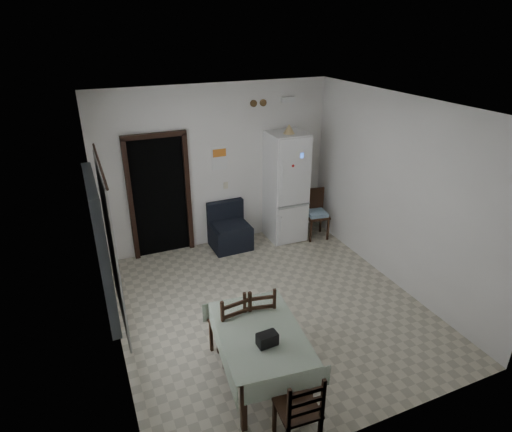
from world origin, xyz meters
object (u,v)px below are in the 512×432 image
object	(u,v)px
dining_chair_near_head	(298,407)
dining_chair_far_right	(256,316)
corner_chair	(317,215)
dining_chair_far_left	(230,323)
dining_table	(260,356)
fridge	(286,187)
navy_seat	(230,227)

from	to	relation	value
dining_chair_near_head	dining_chair_far_right	bearing A→B (deg)	-92.74
corner_chair	dining_chair_far_left	distance (m)	3.52
dining_chair_far_left	corner_chair	bearing A→B (deg)	-145.10
corner_chair	dining_table	size ratio (longest dim) A/B	0.69
dining_table	dining_chair_near_head	xyz separation A→B (m)	(0.01, -0.87, 0.10)
fridge	dining_table	world-z (taller)	fridge
fridge	corner_chair	size ratio (longest dim) A/B	2.18
dining_chair_far_right	dining_chair_near_head	world-z (taller)	dining_chair_far_right
navy_seat	dining_chair_far_right	bearing A→B (deg)	-103.97
fridge	dining_table	xyz separation A→B (m)	(-1.90, -3.16, -0.66)
navy_seat	dining_chair_far_left	world-z (taller)	dining_chair_far_left
corner_chair	dining_table	xyz separation A→B (m)	(-2.44, -2.90, -0.11)
corner_chair	dining_table	bearing A→B (deg)	-122.41
corner_chair	dining_chair_near_head	xyz separation A→B (m)	(-2.43, -3.77, -0.01)
dining_chair_far_left	dining_chair_far_right	distance (m)	0.35
navy_seat	dining_table	xyz separation A→B (m)	(-0.79, -3.16, -0.06)
navy_seat	dining_chair_near_head	world-z (taller)	dining_chair_near_head
dining_table	dining_chair_far_right	size ratio (longest dim) A/B	1.40
fridge	navy_seat	bearing A→B (deg)	-179.04
dining_chair_far_left	dining_chair_near_head	distance (m)	1.41
dining_table	dining_chair_far_left	distance (m)	0.57
dining_table	dining_chair_far_left	world-z (taller)	dining_chair_far_left
corner_chair	dining_chair_far_left	world-z (taller)	dining_chair_far_left
fridge	dining_chair_far_left	xyz separation A→B (m)	(-2.07, -2.63, -0.53)
corner_chair	dining_chair_far_right	distance (m)	3.28
fridge	dining_chair_far_left	bearing A→B (deg)	-127.24
fridge	dining_chair_far_right	xyz separation A→B (m)	(-1.72, -2.63, -0.53)
fridge	dining_chair_far_right	world-z (taller)	fridge
dining_table	dining_chair_far_right	xyz separation A→B (m)	(0.18, 0.53, 0.13)
navy_seat	dining_chair_near_head	distance (m)	4.10
navy_seat	dining_chair_far_right	xyz separation A→B (m)	(-0.61, -2.63, 0.07)
dining_table	fridge	bearing A→B (deg)	65.45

